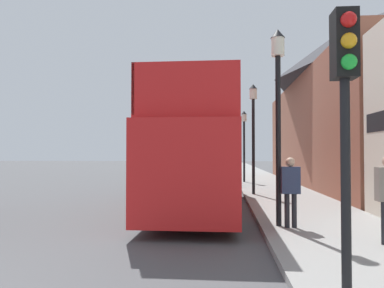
{
  "coord_description": "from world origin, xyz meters",
  "views": [
    {
      "loc": [
        4.97,
        -3.52,
        1.9
      ],
      "look_at": [
        3.93,
        9.22,
        2.24
      ],
      "focal_mm": 35.0,
      "sensor_mm": 36.0,
      "label": 1
    }
  ],
  "objects_px": {
    "tour_bus": "(200,158)",
    "lamp_post_third": "(244,133)",
    "parked_car_ahead_of_bus": "(220,176)",
    "pedestrian_third": "(290,185)",
    "lamp_post_second": "(253,118)",
    "traffic_signal": "(345,86)",
    "lamp_post_nearest": "(278,90)"
  },
  "relations": [
    {
      "from": "traffic_signal",
      "to": "lamp_post_second",
      "type": "height_order",
      "value": "lamp_post_second"
    },
    {
      "from": "traffic_signal",
      "to": "lamp_post_nearest",
      "type": "bearing_deg",
      "value": 91.73
    },
    {
      "from": "traffic_signal",
      "to": "lamp_post_third",
      "type": "bearing_deg",
      "value": 90.46
    },
    {
      "from": "pedestrian_third",
      "to": "traffic_signal",
      "type": "xyz_separation_m",
      "value": [
        -0.11,
        -4.41,
        1.59
      ]
    },
    {
      "from": "lamp_post_second",
      "to": "lamp_post_nearest",
      "type": "bearing_deg",
      "value": -89.84
    },
    {
      "from": "tour_bus",
      "to": "traffic_signal",
      "type": "xyz_separation_m",
      "value": [
        2.29,
        -8.31,
        0.99
      ]
    },
    {
      "from": "lamp_post_nearest",
      "to": "lamp_post_third",
      "type": "distance_m",
      "value": 14.41
    },
    {
      "from": "pedestrian_third",
      "to": "lamp_post_third",
      "type": "height_order",
      "value": "lamp_post_third"
    },
    {
      "from": "lamp_post_third",
      "to": "traffic_signal",
      "type": "bearing_deg",
      "value": -89.54
    },
    {
      "from": "lamp_post_third",
      "to": "tour_bus",
      "type": "bearing_deg",
      "value": -101.31
    },
    {
      "from": "lamp_post_nearest",
      "to": "lamp_post_third",
      "type": "bearing_deg",
      "value": 90.05
    },
    {
      "from": "tour_bus",
      "to": "traffic_signal",
      "type": "distance_m",
      "value": 8.68
    },
    {
      "from": "tour_bus",
      "to": "lamp_post_third",
      "type": "distance_m",
      "value": 11.02
    },
    {
      "from": "parked_car_ahead_of_bus",
      "to": "lamp_post_nearest",
      "type": "bearing_deg",
      "value": -83.46
    },
    {
      "from": "lamp_post_nearest",
      "to": "lamp_post_second",
      "type": "height_order",
      "value": "lamp_post_nearest"
    },
    {
      "from": "parked_car_ahead_of_bus",
      "to": "lamp_post_second",
      "type": "xyz_separation_m",
      "value": [
        1.51,
        -4.77,
        2.8
      ]
    },
    {
      "from": "tour_bus",
      "to": "lamp_post_second",
      "type": "height_order",
      "value": "lamp_post_second"
    },
    {
      "from": "pedestrian_third",
      "to": "lamp_post_nearest",
      "type": "xyz_separation_m",
      "value": [
        -0.25,
        0.21,
        2.33
      ]
    },
    {
      "from": "traffic_signal",
      "to": "lamp_post_nearest",
      "type": "distance_m",
      "value": 4.67
    },
    {
      "from": "traffic_signal",
      "to": "lamp_post_second",
      "type": "distance_m",
      "value": 11.84
    },
    {
      "from": "lamp_post_second",
      "to": "traffic_signal",
      "type": "bearing_deg",
      "value": -89.22
    },
    {
      "from": "lamp_post_third",
      "to": "lamp_post_nearest",
      "type": "bearing_deg",
      "value": -89.95
    },
    {
      "from": "parked_car_ahead_of_bus",
      "to": "lamp_post_third",
      "type": "height_order",
      "value": "lamp_post_third"
    },
    {
      "from": "parked_car_ahead_of_bus",
      "to": "pedestrian_third",
      "type": "height_order",
      "value": "pedestrian_third"
    },
    {
      "from": "parked_car_ahead_of_bus",
      "to": "lamp_post_third",
      "type": "bearing_deg",
      "value": 57.35
    },
    {
      "from": "lamp_post_nearest",
      "to": "lamp_post_second",
      "type": "xyz_separation_m",
      "value": [
        -0.02,
        7.2,
        -0.01
      ]
    },
    {
      "from": "traffic_signal",
      "to": "pedestrian_third",
      "type": "bearing_deg",
      "value": 88.59
    },
    {
      "from": "parked_car_ahead_of_bus",
      "to": "traffic_signal",
      "type": "bearing_deg",
      "value": -85.0
    },
    {
      "from": "traffic_signal",
      "to": "tour_bus",
      "type": "bearing_deg",
      "value": 105.42
    },
    {
      "from": "tour_bus",
      "to": "lamp_post_nearest",
      "type": "relative_size",
      "value": 2.07
    },
    {
      "from": "parked_car_ahead_of_bus",
      "to": "lamp_post_third",
      "type": "distance_m",
      "value": 3.86
    },
    {
      "from": "tour_bus",
      "to": "lamp_post_nearest",
      "type": "height_order",
      "value": "lamp_post_nearest"
    }
  ]
}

